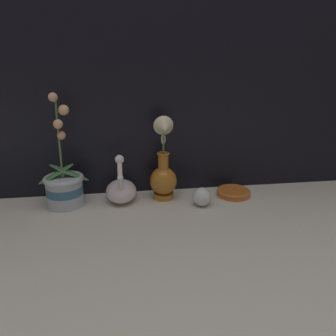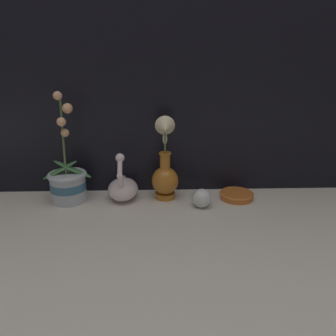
# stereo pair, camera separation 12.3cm
# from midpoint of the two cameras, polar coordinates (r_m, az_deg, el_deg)

# --- Properties ---
(ground_plane) EXTENTS (2.80, 2.80, 0.00)m
(ground_plane) POSITION_cam_midpoint_polar(r_m,az_deg,el_deg) (1.16, -4.02, -9.25)
(ground_plane) COLOR beige
(window_backdrop) EXTENTS (2.80, 0.03, 1.20)m
(window_backdrop) POSITION_cam_midpoint_polar(r_m,az_deg,el_deg) (1.31, -5.64, 21.17)
(window_backdrop) COLOR black
(window_backdrop) RESTS_ON ground_plane
(orchid_potted_plant) EXTENTS (0.19, 0.15, 0.43)m
(orchid_potted_plant) POSITION_cam_midpoint_polar(r_m,az_deg,el_deg) (1.32, -20.19, -2.89)
(orchid_potted_plant) COLOR #B2BCCC
(orchid_potted_plant) RESTS_ON ground_plane
(swan_figurine) EXTENTS (0.12, 0.19, 0.21)m
(swan_figurine) POSITION_cam_midpoint_polar(r_m,az_deg,el_deg) (1.31, -10.84, -3.69)
(swan_figurine) COLOR white
(swan_figurine) RESTS_ON ground_plane
(blue_vase) EXTENTS (0.11, 0.12, 0.34)m
(blue_vase) POSITION_cam_midpoint_polar(r_m,az_deg,el_deg) (1.29, -3.52, -0.80)
(blue_vase) COLOR #B26B23
(blue_vase) RESTS_ON ground_plane
(glass_sphere) EXTENTS (0.07, 0.07, 0.07)m
(glass_sphere) POSITION_cam_midpoint_polar(r_m,az_deg,el_deg) (1.26, 3.14, -5.08)
(glass_sphere) COLOR silver
(glass_sphere) RESTS_ON ground_plane
(amber_dish) EXTENTS (0.14, 0.14, 0.03)m
(amber_dish) POSITION_cam_midpoint_polar(r_m,az_deg,el_deg) (1.37, 8.80, -4.21)
(amber_dish) COLOR #C66628
(amber_dish) RESTS_ON ground_plane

